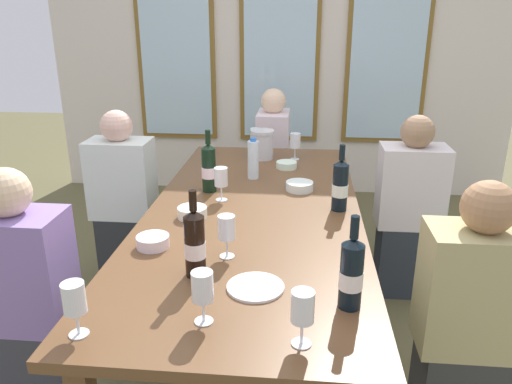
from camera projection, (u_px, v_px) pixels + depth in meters
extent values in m
plane|color=brown|center=(254.00, 337.00, 2.67)|extent=(12.00, 12.00, 0.00)
cube|color=silver|center=(280.00, 36.00, 4.44)|extent=(4.23, 0.06, 2.90)
cube|color=brown|center=(175.00, 36.00, 4.48)|extent=(0.72, 0.03, 1.88)
cube|color=silver|center=(175.00, 36.00, 4.47)|extent=(0.64, 0.01, 1.80)
cube|color=brown|center=(280.00, 36.00, 4.40)|extent=(0.72, 0.03, 1.88)
cube|color=silver|center=(280.00, 36.00, 4.38)|extent=(0.64, 0.01, 1.80)
cube|color=brown|center=(389.00, 37.00, 4.31)|extent=(0.72, 0.03, 1.88)
cube|color=silver|center=(389.00, 37.00, 4.30)|extent=(0.64, 0.01, 1.80)
cube|color=brown|center=(254.00, 213.00, 2.42)|extent=(1.03, 2.35, 0.04)
cube|color=brown|center=(211.00, 202.00, 3.60)|extent=(0.07, 0.07, 0.70)
cube|color=brown|center=(327.00, 206.00, 3.52)|extent=(0.07, 0.07, 0.70)
cylinder|color=white|center=(255.00, 287.00, 1.73)|extent=(0.20, 0.20, 0.01)
cylinder|color=silver|center=(262.00, 146.00, 3.24)|extent=(0.14, 0.14, 0.17)
cylinder|color=silver|center=(262.00, 132.00, 3.21)|extent=(0.16, 0.16, 0.02)
cylinder|color=black|center=(351.00, 276.00, 1.58)|extent=(0.07, 0.07, 0.22)
cone|color=black|center=(354.00, 242.00, 1.54)|extent=(0.07, 0.07, 0.02)
cylinder|color=black|center=(355.00, 227.00, 1.53)|extent=(0.03, 0.03, 0.08)
cylinder|color=silver|center=(351.00, 280.00, 1.59)|extent=(0.08, 0.08, 0.06)
cylinder|color=black|center=(209.00, 170.00, 2.63)|extent=(0.07, 0.07, 0.24)
cone|color=black|center=(208.00, 146.00, 2.59)|extent=(0.07, 0.07, 0.02)
cylinder|color=black|center=(208.00, 137.00, 2.57)|extent=(0.03, 0.03, 0.08)
cylinder|color=white|center=(209.00, 172.00, 2.64)|extent=(0.08, 0.08, 0.06)
cylinder|color=black|center=(195.00, 246.00, 1.78)|extent=(0.08, 0.07, 0.23)
cone|color=black|center=(193.00, 214.00, 1.74)|extent=(0.08, 0.07, 0.02)
cylinder|color=black|center=(193.00, 201.00, 1.72)|extent=(0.03, 0.03, 0.08)
cylinder|color=silver|center=(195.00, 249.00, 1.78)|extent=(0.08, 0.08, 0.06)
cylinder|color=black|center=(340.00, 188.00, 2.38)|extent=(0.07, 0.08, 0.23)
cone|color=black|center=(342.00, 163.00, 2.34)|extent=(0.07, 0.08, 0.02)
cylinder|color=black|center=(342.00, 152.00, 2.32)|extent=(0.03, 0.03, 0.08)
cylinder|color=white|center=(340.00, 190.00, 2.38)|extent=(0.08, 0.08, 0.06)
cylinder|color=white|center=(192.00, 212.00, 2.32)|extent=(0.14, 0.14, 0.05)
cylinder|color=white|center=(287.00, 165.00, 3.06)|extent=(0.13, 0.13, 0.04)
cylinder|color=white|center=(300.00, 186.00, 2.68)|extent=(0.15, 0.15, 0.05)
cylinder|color=white|center=(153.00, 242.00, 2.02)|extent=(0.13, 0.13, 0.05)
cylinder|color=white|center=(253.00, 160.00, 2.84)|extent=(0.06, 0.06, 0.22)
cylinder|color=blue|center=(253.00, 140.00, 2.80)|extent=(0.04, 0.04, 0.02)
cylinder|color=white|center=(227.00, 256.00, 1.95)|extent=(0.06, 0.06, 0.00)
cylinder|color=white|center=(227.00, 247.00, 1.94)|extent=(0.01, 0.01, 0.07)
cylinder|color=white|center=(226.00, 227.00, 1.91)|extent=(0.07, 0.07, 0.09)
cylinder|color=maroon|center=(227.00, 235.00, 1.92)|extent=(0.06, 0.06, 0.03)
cylinder|color=white|center=(301.00, 343.00, 1.44)|extent=(0.06, 0.06, 0.00)
cylinder|color=white|center=(302.00, 332.00, 1.42)|extent=(0.01, 0.01, 0.07)
cylinder|color=white|center=(303.00, 306.00, 1.39)|extent=(0.07, 0.07, 0.09)
cylinder|color=beige|center=(302.00, 317.00, 1.41)|extent=(0.06, 0.06, 0.02)
cylinder|color=white|center=(222.00, 200.00, 2.54)|extent=(0.06, 0.06, 0.00)
cylinder|color=white|center=(221.00, 193.00, 2.53)|extent=(0.01, 0.01, 0.07)
cylinder|color=white|center=(221.00, 177.00, 2.50)|extent=(0.07, 0.07, 0.09)
cylinder|color=white|center=(295.00, 159.00, 3.25)|extent=(0.06, 0.06, 0.00)
cylinder|color=white|center=(295.00, 153.00, 3.23)|extent=(0.01, 0.01, 0.07)
cylinder|color=white|center=(295.00, 141.00, 3.21)|extent=(0.07, 0.07, 0.09)
cylinder|color=beige|center=(295.00, 145.00, 3.22)|extent=(0.06, 0.06, 0.03)
cylinder|color=white|center=(79.00, 334.00, 1.48)|extent=(0.06, 0.06, 0.00)
cylinder|color=white|center=(77.00, 323.00, 1.47)|extent=(0.01, 0.01, 0.07)
cylinder|color=white|center=(74.00, 298.00, 1.44)|extent=(0.07, 0.07, 0.09)
cylinder|color=#590C19|center=(75.00, 306.00, 1.45)|extent=(0.06, 0.06, 0.03)
cylinder|color=white|center=(255.00, 153.00, 3.39)|extent=(0.06, 0.06, 0.00)
cylinder|color=white|center=(255.00, 148.00, 3.37)|extent=(0.01, 0.01, 0.07)
cylinder|color=white|center=(255.00, 135.00, 3.34)|extent=(0.07, 0.07, 0.09)
cylinder|color=#590C19|center=(255.00, 140.00, 3.35)|extent=(0.06, 0.06, 0.03)
cylinder|color=white|center=(204.00, 321.00, 1.54)|extent=(0.06, 0.06, 0.00)
cylinder|color=white|center=(203.00, 310.00, 1.53)|extent=(0.01, 0.01, 0.07)
cylinder|color=white|center=(202.00, 286.00, 1.50)|extent=(0.07, 0.07, 0.09)
cube|color=#292C2E|center=(128.00, 247.00, 3.19)|extent=(0.32, 0.24, 0.45)
cube|color=silver|center=(121.00, 178.00, 3.03)|extent=(0.38, 0.24, 0.48)
sphere|color=beige|center=(116.00, 126.00, 2.92)|extent=(0.19, 0.19, 0.19)
cube|color=#293038|center=(403.00, 258.00, 3.05)|extent=(0.32, 0.24, 0.45)
cube|color=silver|center=(411.00, 186.00, 2.89)|extent=(0.38, 0.24, 0.48)
sphere|color=#9A7657|center=(418.00, 132.00, 2.78)|extent=(0.19, 0.19, 0.19)
cube|color=#383A43|center=(37.00, 367.00, 2.11)|extent=(0.32, 0.24, 0.45)
cube|color=#8A6EB6|center=(19.00, 270.00, 1.95)|extent=(0.38, 0.24, 0.48)
sphere|color=beige|center=(5.00, 193.00, 1.84)|extent=(0.19, 0.19, 0.19)
cube|color=tan|center=(474.00, 290.00, 1.81)|extent=(0.38, 0.24, 0.48)
sphere|color=#A37650|center=(489.00, 207.00, 1.70)|extent=(0.19, 0.19, 0.19)
cube|color=#26282F|center=(272.00, 199.00, 4.02)|extent=(0.24, 0.32, 0.45)
cube|color=silver|center=(273.00, 143.00, 3.86)|extent=(0.24, 0.38, 0.48)
sphere|color=beige|center=(273.00, 101.00, 3.75)|extent=(0.19, 0.19, 0.19)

